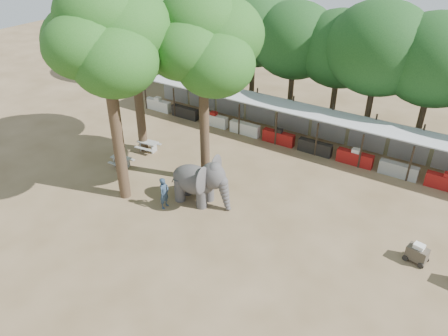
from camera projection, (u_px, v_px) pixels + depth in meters
The scene contains 11 objects.
ground at pixel (187, 252), 21.61m from camera, with size 100.00×100.00×0.00m, color brown.
vendor_stalls at pixel (303, 128), 31.02m from camera, with size 28.00×2.99×2.80m.
yard_tree_left at pixel (132, 30), 26.84m from camera, with size 7.10×6.90×11.02m.
yard_tree_center at pixel (105, 37), 21.32m from camera, with size 7.10×6.90×12.04m.
yard_tree_back at pixel (202, 42), 23.16m from camera, with size 7.10×6.90×11.36m.
backdrop_trees at pixel (336, 50), 32.54m from camera, with size 46.46×5.95×8.33m.
elephant at pixel (201, 181), 24.56m from camera, with size 3.77×2.87×2.86m.
handler at pixel (164, 193), 24.37m from camera, with size 0.68×0.46×1.90m, color #26384C.
picnic_table_near at pixel (121, 160), 28.57m from camera, with size 1.41×1.29×0.66m.
picnic_table_far at pixel (148, 145), 30.37m from camera, with size 1.56×1.43×0.72m.
cart_front at pixel (417, 253), 20.78m from camera, with size 1.17×0.89×1.03m.
Camera 1 is at (10.42, -12.85, 14.63)m, focal length 35.00 mm.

